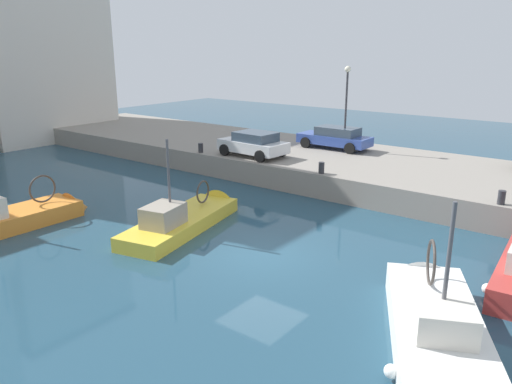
{
  "coord_description": "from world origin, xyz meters",
  "views": [
    {
      "loc": [
        -12.9,
        -9.68,
        7.04
      ],
      "look_at": [
        2.89,
        2.53,
        1.2
      ],
      "focal_mm": 34.81,
      "sensor_mm": 36.0,
      "label": 1
    }
  ],
  "objects": [
    {
      "name": "waterfront_building_east_mid",
      "position": [
        8.03,
        28.5,
        8.31
      ],
      "size": [
        10.26,
        7.54,
        16.58
      ],
      "color": "silver",
      "rests_on": "ground"
    },
    {
      "name": "fishing_boat_orange",
      "position": [
        -3.77,
        9.69,
        0.12
      ],
      "size": [
        6.42,
        2.16,
        4.45
      ],
      "color": "orange",
      "rests_on": "ground"
    },
    {
      "name": "fishing_boat_yellow",
      "position": [
        0.49,
        4.24,
        0.11
      ],
      "size": [
        7.18,
        3.31,
        4.64
      ],
      "color": "gold",
      "rests_on": "ground"
    },
    {
      "name": "parked_car_white",
      "position": [
        8.44,
        6.99,
        1.9
      ],
      "size": [
        2.22,
        3.93,
        1.36
      ],
      "color": "silver",
      "rests_on": "quay_wall"
    },
    {
      "name": "water_surface",
      "position": [
        0.0,
        0.0,
        0.0
      ],
      "size": [
        80.0,
        80.0,
        0.0
      ],
      "primitive_type": "plane",
      "color": "navy",
      "rests_on": "ground"
    },
    {
      "name": "parked_car_blue",
      "position": [
        13.1,
        4.45,
        1.88
      ],
      "size": [
        1.85,
        4.36,
        1.31
      ],
      "color": "#334C9E",
      "rests_on": "quay_wall"
    },
    {
      "name": "mooring_bollard_north",
      "position": [
        7.35,
        10.0,
        1.48
      ],
      "size": [
        0.28,
        0.28,
        0.55
      ],
      "primitive_type": "cylinder",
      "color": "#2D2D33",
      "rests_on": "quay_wall"
    },
    {
      "name": "mooring_bollard_south",
      "position": [
        7.35,
        -6.0,
        1.48
      ],
      "size": [
        0.28,
        0.28,
        0.55
      ],
      "primitive_type": "cylinder",
      "color": "#2D2D33",
      "rests_on": "quay_wall"
    },
    {
      "name": "quay_wall",
      "position": [
        11.5,
        0.0,
        0.6
      ],
      "size": [
        9.0,
        56.0,
        1.2
      ],
      "primitive_type": "cube",
      "color": "gray",
      "rests_on": "ground"
    },
    {
      "name": "mooring_bollard_mid",
      "position": [
        7.35,
        2.0,
        1.48
      ],
      "size": [
        0.28,
        0.28,
        0.55
      ],
      "primitive_type": "cylinder",
      "color": "#2D2D33",
      "rests_on": "quay_wall"
    },
    {
      "name": "fishing_boat_white",
      "position": [
        -1.34,
        -6.43,
        0.09
      ],
      "size": [
        6.77,
        4.67,
        4.77
      ],
      "color": "white",
      "rests_on": "ground"
    },
    {
      "name": "quay_streetlamp",
      "position": [
        13.0,
        3.8,
        4.45
      ],
      "size": [
        0.36,
        0.36,
        4.83
      ],
      "color": "#38383D",
      "rests_on": "quay_wall"
    }
  ]
}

